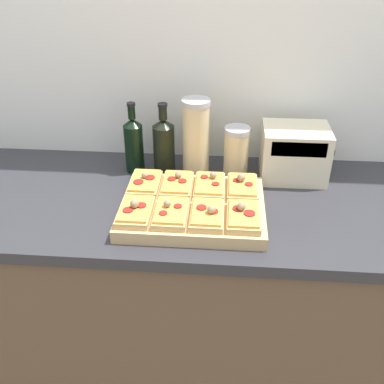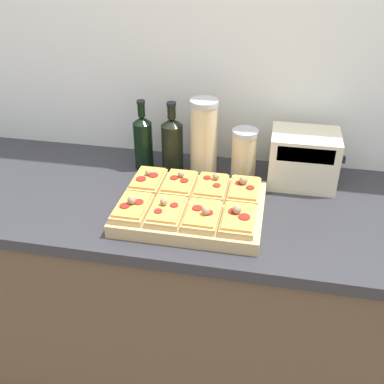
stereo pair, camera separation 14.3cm
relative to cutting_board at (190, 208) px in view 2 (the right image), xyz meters
name	(u,v)px [view 2 (the right image)]	position (x,y,z in m)	size (l,w,h in m)	color
wall_back	(215,74)	(0.00, 0.45, 0.30)	(6.00, 0.06, 2.50)	silver
kitchen_counter	(196,298)	(0.00, 0.09, -0.48)	(2.63, 0.67, 0.93)	brown
cutting_board	(190,208)	(0.00, 0.00, 0.00)	(0.45, 0.36, 0.04)	tan
pizza_slice_back_left	(148,180)	(-0.16, 0.08, 0.04)	(0.10, 0.16, 0.05)	tan
pizza_slice_back_midleft	(179,183)	(-0.05, 0.09, 0.04)	(0.10, 0.16, 0.05)	tan
pizza_slice_back_midright	(212,187)	(0.05, 0.09, 0.04)	(0.10, 0.16, 0.05)	tan
pizza_slice_back_right	(244,190)	(0.16, 0.09, 0.04)	(0.10, 0.16, 0.06)	tan
pizza_slice_front_left	(132,207)	(-0.16, -0.08, 0.04)	(0.10, 0.16, 0.05)	tan
pizza_slice_front_midleft	(167,211)	(-0.05, -0.08, 0.04)	(0.10, 0.16, 0.05)	tan
pizza_slice_front_midright	(202,215)	(0.05, -0.08, 0.04)	(0.10, 0.16, 0.05)	tan
pizza_slice_front_right	(239,219)	(0.16, -0.08, 0.04)	(0.10, 0.16, 0.05)	tan
olive_oil_bottle	(143,141)	(-0.23, 0.27, 0.09)	(0.07, 0.07, 0.26)	black
wine_bottle	(172,144)	(-0.12, 0.27, 0.09)	(0.08, 0.08, 0.27)	black
grain_jar_tall	(204,138)	(-0.01, 0.27, 0.12)	(0.10, 0.10, 0.28)	beige
grain_jar_short	(244,154)	(0.14, 0.27, 0.07)	(0.09, 0.09, 0.18)	beige
toaster_oven	(303,159)	(0.35, 0.27, 0.07)	(0.26, 0.18, 0.19)	beige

